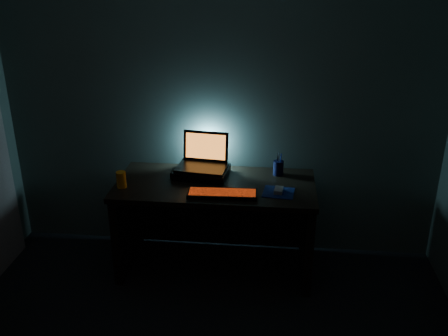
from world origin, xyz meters
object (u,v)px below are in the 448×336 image
mouse (279,190)px  juice_glass (121,180)px  pen_cup (278,168)px  keyboard (222,194)px  router (180,174)px  laptop (203,159)px

mouse → juice_glass: juice_glass is taller
mouse → pen_cup: pen_cup is taller
mouse → keyboard: bearing=-160.3°
router → pen_cup: bearing=7.6°
mouse → juice_glass: (-1.16, -0.03, 0.04)m
keyboard → juice_glass: size_ratio=4.09×
keyboard → pen_cup: (0.39, 0.42, 0.04)m
keyboard → mouse: bearing=10.7°
router → keyboard: bearing=-41.0°
pen_cup → juice_glass: bearing=-162.9°
mouse → router: router is taller
laptop → pen_cup: (0.59, 0.03, -0.06)m
mouse → router: size_ratio=0.71×
juice_glass → router: (0.39, 0.24, -0.04)m
mouse → router: bearing=171.0°
laptop → keyboard: bearing=-57.5°
mouse → pen_cup: (-0.00, 0.33, 0.04)m
laptop → router: bearing=-148.3°
mouse → pen_cup: bearing=97.7°
laptop → juice_glass: laptop is taller
keyboard → mouse: size_ratio=5.12×
keyboard → mouse: mouse is taller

